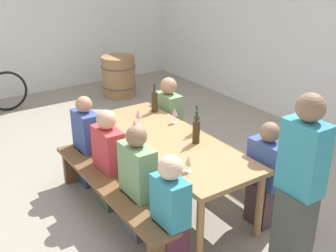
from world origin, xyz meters
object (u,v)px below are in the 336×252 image
(seated_guest_near_0, at_px, (87,143))
(wine_glass_2, at_px, (175,112))
(seated_guest_near_2, at_px, (138,185))
(wine_glass_0, at_px, (138,114))
(standing_host, at_px, (298,198))
(wine_bottle_2, at_px, (196,123))
(wine_barrel, at_px, (119,76))
(seated_guest_near_1, at_px, (109,162))
(wine_bottle_0, at_px, (196,131))
(wine_glass_1, at_px, (188,161))
(bench_near, at_px, (109,191))
(wine_bottle_1, at_px, (154,101))
(seated_guest_near_3, at_px, (170,214))
(seated_guest_far_1, at_px, (265,177))
(bench_far, at_px, (218,155))
(tasting_table, at_px, (168,145))
(wine_glass_3, at_px, (135,124))
(seated_guest_far_0, at_px, (168,121))

(seated_guest_near_0, bearing_deg, wine_glass_2, -30.48)
(wine_glass_2, distance_m, seated_guest_near_2, 1.16)
(wine_glass_0, height_order, standing_host, standing_host)
(wine_bottle_2, height_order, wine_barrel, wine_bottle_2)
(wine_glass_0, relative_size, seated_guest_near_1, 0.17)
(seated_guest_near_1, bearing_deg, wine_bottle_0, -34.40)
(wine_bottle_2, relative_size, wine_glass_1, 1.96)
(bench_near, height_order, wine_glass_0, wine_glass_0)
(wine_bottle_1, height_order, seated_guest_near_3, wine_bottle_1)
(wine_bottle_2, xyz_separation_m, seated_guest_near_2, (0.30, -0.92, -0.32))
(seated_guest_near_2, height_order, seated_guest_far_1, seated_guest_near_2)
(wine_bottle_2, distance_m, wine_barrel, 3.73)
(bench_far, height_order, wine_bottle_2, wine_bottle_2)
(seated_guest_far_1, bearing_deg, tasting_table, -57.21)
(wine_barrel, bearing_deg, seated_guest_near_3, -22.44)
(seated_guest_near_0, distance_m, seated_guest_far_1, 2.08)
(wine_glass_3, bearing_deg, wine_bottle_1, 130.34)
(wine_glass_3, distance_m, seated_guest_near_0, 0.74)
(wine_glass_1, distance_m, seated_guest_far_1, 0.90)
(tasting_table, bearing_deg, seated_guest_near_2, -59.58)
(standing_host, bearing_deg, wine_glass_3, 10.08)
(wine_glass_1, distance_m, wine_glass_3, 0.99)
(seated_guest_near_2, bearing_deg, bench_near, 114.12)
(seated_guest_far_1, relative_size, wine_barrel, 1.47)
(seated_guest_near_2, relative_size, seated_guest_far_1, 1.04)
(bench_near, bearing_deg, wine_bottle_1, 126.46)
(bench_far, height_order, seated_guest_near_1, seated_guest_near_1)
(wine_glass_0, xyz_separation_m, wine_barrel, (-3.05, 1.33, -0.50))
(wine_glass_1, relative_size, seated_guest_far_1, 0.14)
(tasting_table, distance_m, wine_barrel, 3.78)
(bench_near, bearing_deg, bench_far, 90.00)
(wine_glass_0, height_order, seated_guest_near_3, seated_guest_near_3)
(tasting_table, bearing_deg, wine_glass_1, -19.36)
(wine_glass_1, xyz_separation_m, seated_guest_near_0, (-1.54, -0.33, -0.34))
(wine_bottle_2, xyz_separation_m, wine_glass_0, (-0.54, -0.42, 0.02))
(bench_near, xyz_separation_m, seated_guest_near_2, (0.33, 0.15, 0.19))
(bench_far, xyz_separation_m, seated_guest_far_0, (-0.84, -0.15, 0.18))
(wine_glass_1, height_order, seated_guest_far_0, seated_guest_far_0)
(wine_glass_2, relative_size, seated_guest_near_1, 0.16)
(bench_near, height_order, wine_bottle_1, wine_bottle_1)
(wine_bottle_1, bearing_deg, seated_guest_near_2, -38.83)
(wine_glass_0, distance_m, wine_barrel, 3.36)
(seated_guest_near_1, bearing_deg, wine_barrel, 60.76)
(wine_bottle_2, relative_size, wine_glass_2, 1.71)
(wine_bottle_2, bearing_deg, standing_host, -8.23)
(seated_guest_near_3, bearing_deg, seated_guest_far_1, -0.18)
(wine_glass_0, xyz_separation_m, seated_guest_near_3, (1.38, -0.50, -0.36))
(wine_bottle_1, bearing_deg, wine_glass_1, -20.95)
(wine_bottle_0, distance_m, wine_glass_0, 0.78)
(seated_guest_near_1, xyz_separation_m, seated_guest_near_3, (1.16, 0.00, 0.00))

